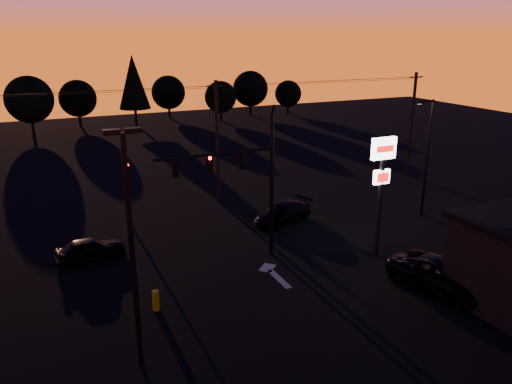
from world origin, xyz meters
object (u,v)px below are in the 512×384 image
at_px(secondary_signal, 129,185).
at_px(car_left, 91,249).
at_px(streetlight, 427,153).
at_px(parking_lot_light, 131,237).
at_px(bollard, 156,300).
at_px(suv_parked, 442,275).
at_px(traffic_signal_mast, 245,174).
at_px(pylon_sign, 382,171).
at_px(car_right, 283,212).

distance_m(secondary_signal, car_left, 5.53).
xyz_separation_m(streetlight, car_left, (-21.93, 1.92, -3.77)).
distance_m(parking_lot_light, car_left, 11.41).
xyz_separation_m(parking_lot_light, car_left, (-0.52, 10.42, -4.62)).
xyz_separation_m(bollard, suv_parked, (13.36, -3.91, 0.26)).
relative_size(traffic_signal_mast, bollard, 8.83).
height_order(parking_lot_light, car_left, parking_lot_light).
bearing_deg(secondary_signal, car_left, -126.64).
height_order(bollard, car_left, car_left).
bearing_deg(car_left, streetlight, -100.26).
height_order(parking_lot_light, bollard, parking_lot_light).
xyz_separation_m(car_left, suv_parked, (15.36, -10.69, 0.10)).
distance_m(traffic_signal_mast, pylon_sign, 7.52).
bearing_deg(car_right, pylon_sign, 0.83).
xyz_separation_m(streetlight, car_right, (-9.43, 2.76, -3.77)).
relative_size(parking_lot_light, car_left, 2.39).
relative_size(bollard, car_left, 0.25).
bearing_deg(pylon_sign, car_left, 158.48).
xyz_separation_m(traffic_signal_mast, suv_parked, (7.43, -7.26, -4.19)).
distance_m(secondary_signal, parking_lot_light, 14.90).
distance_m(traffic_signal_mast, parking_lot_light, 10.19).
bearing_deg(bollard, secondary_signal, 84.60).
distance_m(pylon_sign, car_left, 16.70).
xyz_separation_m(streetlight, suv_parked, (-6.58, -8.77, -3.67)).
xyz_separation_m(secondary_signal, car_left, (-3.02, -4.06, -2.21)).
relative_size(traffic_signal_mast, parking_lot_light, 0.94).
height_order(secondary_signal, suv_parked, secondary_signal).
bearing_deg(traffic_signal_mast, secondary_signal, 123.19).
height_order(traffic_signal_mast, car_right, traffic_signal_mast).
bearing_deg(pylon_sign, parking_lot_light, -162.77).
bearing_deg(streetlight, parking_lot_light, -158.35).
relative_size(car_left, car_right, 0.85).
relative_size(pylon_sign, suv_parked, 1.26).
relative_size(secondary_signal, car_right, 0.97).
xyz_separation_m(traffic_signal_mast, car_left, (-7.92, 3.43, -4.29)).
bearing_deg(bollard, car_left, 106.43).
distance_m(secondary_signal, bollard, 11.14).
bearing_deg(bollard, suv_parked, -16.33).
relative_size(pylon_sign, car_right, 1.52).
xyz_separation_m(pylon_sign, suv_parked, (0.33, -4.76, -4.17)).
bearing_deg(pylon_sign, secondary_signal, 140.23).
distance_m(pylon_sign, streetlight, 8.00).
relative_size(secondary_signal, bollard, 4.48).
distance_m(streetlight, car_right, 10.52).
distance_m(traffic_signal_mast, suv_parked, 11.20).
xyz_separation_m(parking_lot_light, streetlight, (21.41, 8.50, -0.85)).
bearing_deg(parking_lot_light, secondary_signal, 80.21).
bearing_deg(parking_lot_light, suv_parked, -1.03).
height_order(secondary_signal, parking_lot_light, parking_lot_light).
xyz_separation_m(parking_lot_light, pylon_sign, (14.50, 4.50, -0.36)).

